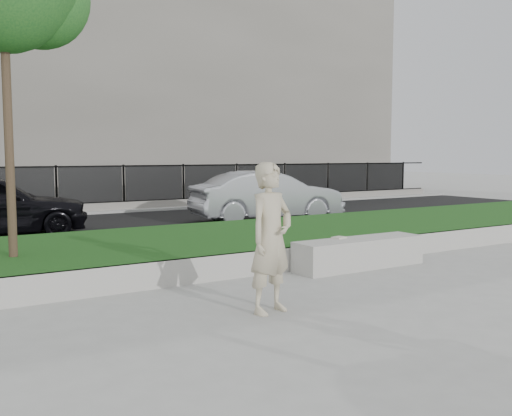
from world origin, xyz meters
TOP-DOWN VIEW (x-y plane):
  - ground at (0.00, 0.00)m, footprint 90.00×90.00m
  - grass_bank at (0.00, 3.00)m, footprint 34.00×4.00m
  - grass_kerb at (0.00, 1.04)m, footprint 34.00×0.08m
  - street at (0.00, 8.50)m, footprint 34.00×7.00m
  - far_pavement at (0.00, 13.00)m, footprint 34.00×3.00m
  - iron_fence at (0.00, 12.00)m, footprint 32.00×0.30m
  - building_facade at (0.00, 20.00)m, footprint 34.00×10.00m
  - stone_bench at (1.93, 0.66)m, footprint 2.48×0.62m
  - man at (-0.92, -0.88)m, footprint 0.77×0.60m
  - book at (1.63, 0.86)m, footprint 0.28×0.23m
  - car_silver at (4.22, 7.15)m, footprint 4.54×2.13m

SIDE VIEW (x-z plane):
  - ground at x=0.00m, z-range 0.00..0.00m
  - street at x=0.00m, z-range 0.00..0.04m
  - far_pavement at x=0.00m, z-range 0.00..0.12m
  - grass_bank at x=0.00m, z-range 0.00..0.40m
  - grass_kerb at x=0.00m, z-range 0.00..0.40m
  - stone_bench at x=1.93m, z-range 0.00..0.51m
  - book at x=1.63m, z-range 0.51..0.53m
  - iron_fence at x=0.00m, z-range -0.21..1.29m
  - car_silver at x=4.22m, z-range 0.04..1.48m
  - man at x=-0.92m, z-range 0.00..1.86m
  - building_facade at x=0.00m, z-range 0.00..10.00m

